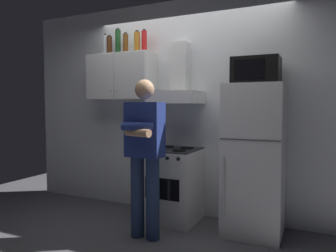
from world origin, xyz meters
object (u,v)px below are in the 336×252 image
object	(u,v)px
upper_cabinet	(122,77)
bottle_soda_red	(144,42)
bottle_liquor_amber	(137,42)
bottle_rum_dark	(109,46)
stove_oven	(173,184)
person_standing	(144,152)
bottle_wine_green	(118,42)
bottle_beer_brown	(126,44)
range_hood	(177,87)
microwave	(256,71)
bottle_vodka_clear	(105,45)
refrigerator	(254,160)

from	to	relation	value
upper_cabinet	bottle_soda_red	distance (m)	0.55
bottle_liquor_amber	bottle_rum_dark	size ratio (longest dim) A/B	1.05
stove_oven	bottle_liquor_amber	world-z (taller)	bottle_liquor_amber
person_standing	bottle_wine_green	world-z (taller)	bottle_wine_green
bottle_liquor_amber	bottle_wine_green	distance (m)	0.32
person_standing	bottle_beer_brown	size ratio (longest dim) A/B	6.14
upper_cabinet	bottle_beer_brown	bearing A→B (deg)	-11.54
bottle_soda_red	bottle_wine_green	size ratio (longest dim) A/B	0.84
range_hood	microwave	world-z (taller)	range_hood
bottle_soda_red	bottle_wine_green	xyz separation A→B (m)	(-0.41, 0.02, 0.03)
bottle_soda_red	microwave	bearing A→B (deg)	-5.32
range_hood	bottle_vodka_clear	bearing A→B (deg)	178.35
microwave	bottle_rum_dark	distance (m)	1.99
bottle_beer_brown	bottle_vodka_clear	bearing A→B (deg)	172.22
bottle_liquor_amber	upper_cabinet	bearing A→B (deg)	-179.37
upper_cabinet	bottle_vodka_clear	bearing A→B (deg)	173.30
upper_cabinet	bottle_soda_red	world-z (taller)	bottle_soda_red
bottle_beer_brown	bottle_liquor_amber	size ratio (longest dim) A/B	0.95
person_standing	refrigerator	bearing A→B (deg)	31.23
bottle_vodka_clear	refrigerator	bearing A→B (deg)	-4.43
bottle_soda_red	bottle_rum_dark	xyz separation A→B (m)	(-0.52, -0.02, -0.01)
bottle_rum_dark	range_hood	bearing A→B (deg)	-0.42
bottle_vodka_clear	bottle_rum_dark	size ratio (longest dim) A/B	1.10
bottle_wine_green	bottle_soda_red	bearing A→B (deg)	-2.21
upper_cabinet	bottle_liquor_amber	bearing A→B (deg)	0.63
bottle_beer_brown	bottle_wine_green	size ratio (longest dim) A/B	0.76
refrigerator	bottle_vodka_clear	xyz separation A→B (m)	(-2.02, 0.16, 1.39)
person_standing	bottle_beer_brown	distance (m)	1.61
bottle_beer_brown	bottle_liquor_amber	xyz separation A→B (m)	(0.16, 0.02, 0.01)
refrigerator	person_standing	bearing A→B (deg)	-148.77
bottle_rum_dark	bottle_wine_green	bearing A→B (deg)	16.17
range_hood	bottle_beer_brown	xyz separation A→B (m)	(-0.72, -0.02, 0.58)
range_hood	stove_oven	bearing A→B (deg)	-90.00
bottle_wine_green	bottle_vodka_clear	bearing A→B (deg)	-177.20
upper_cabinet	stove_oven	bearing A→B (deg)	-8.90
person_standing	bottle_soda_red	world-z (taller)	bottle_soda_red
upper_cabinet	stove_oven	distance (m)	1.55
stove_oven	bottle_vodka_clear	bearing A→B (deg)	171.66
upper_cabinet	range_hood	distance (m)	0.81
bottle_beer_brown	bottle_liquor_amber	world-z (taller)	bottle_liquor_amber
upper_cabinet	bottle_wine_green	xyz separation A→B (m)	(-0.08, 0.04, 0.47)
bottle_liquor_amber	bottle_vodka_clear	distance (m)	0.51
upper_cabinet	refrigerator	distance (m)	2.00
bottle_beer_brown	bottle_soda_red	distance (m)	0.25
bottle_soda_red	person_standing	bearing A→B (deg)	-60.91
upper_cabinet	microwave	size ratio (longest dim) A/B	1.88
range_hood	person_standing	world-z (taller)	range_hood
refrigerator	bottle_beer_brown	bearing A→B (deg)	176.28
range_hood	bottle_beer_brown	size ratio (longest dim) A/B	2.81
bottle_soda_red	bottle_vodka_clear	bearing A→B (deg)	179.42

